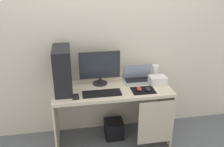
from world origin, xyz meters
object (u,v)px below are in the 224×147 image
pc_tower (63,70)px  laptop (138,77)px  cell_phone (76,97)px  keyboard (102,93)px  subwoofer (114,129)px  speaker (155,72)px  mouse_right (148,89)px  mouse_left (139,89)px  projector (157,80)px  monitor (100,67)px

pc_tower → laptop: pc_tower is taller
cell_phone → keyboard: bearing=3.6°
subwoofer → speaker: bearing=12.8°
keyboard → subwoofer: 0.67m
mouse_right → mouse_left: bearing=165.3°
speaker → projector: size_ratio=0.87×
pc_tower → monitor: pc_tower is taller
laptop → speaker: size_ratio=1.97×
mouse_left → subwoofer: (-0.26, 0.17, -0.63)m
speaker → mouse_right: (-0.19, -0.32, -0.07)m
mouse_left → mouse_right: same height
monitor → laptop: bearing=1.7°
speaker → subwoofer: speaker is taller
keyboard → projector: bearing=12.7°
projector → keyboard: bearing=-167.3°
mouse_left → mouse_right: size_ratio=1.00×
pc_tower → laptop: (0.88, 0.12, -0.21)m
speaker → pc_tower: bearing=-172.0°
projector → keyboard: size_ratio=0.48×
pc_tower → laptop: 0.92m
keyboard → mouse_left: size_ratio=4.38×
mouse_left → subwoofer: bearing=145.8°
speaker → subwoofer: size_ratio=0.77×
mouse_left → subwoofer: 0.70m
pc_tower → mouse_left: bearing=-9.5°
projector → mouse_right: 0.23m
keyboard → mouse_left: (0.43, 0.02, 0.01)m
speaker → cell_phone: (-0.99, -0.33, -0.08)m
speaker → keyboard: size_ratio=0.42×
keyboard → mouse_left: 0.43m
pc_tower → keyboard: (0.41, -0.16, -0.24)m
monitor → mouse_left: size_ratio=4.96×
keyboard → subwoofer: keyboard is taller
pc_tower → projector: bearing=-0.2°
speaker → projector: 0.17m
monitor → mouse_left: bearing=-31.0°
monitor → subwoofer: (0.16, -0.07, -0.82)m
monitor → mouse_right: bearing=-28.2°
pc_tower → keyboard: pc_tower is taller
laptop → subwoofer: bearing=-164.2°
mouse_right → subwoofer: (-0.35, 0.20, -0.63)m
mouse_right → cell_phone: 0.80m
monitor → mouse_left: (0.41, -0.25, -0.19)m
projector → cell_phone: projector is taller
pc_tower → subwoofer: 1.04m
laptop → speaker: (0.23, 0.04, 0.04)m
monitor → cell_phone: size_ratio=3.66×
mouse_left → subwoofer: mouse_left is taller
mouse_left → keyboard: bearing=-177.3°
cell_phone → pc_tower: bearing=124.4°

